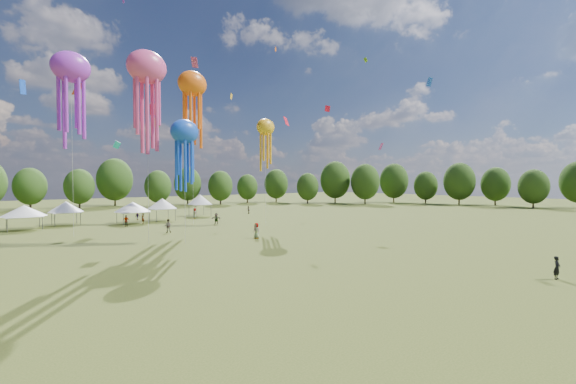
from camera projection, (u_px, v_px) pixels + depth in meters
ground at (451, 292)px, 23.03m from camera, size 300.00×300.00×0.00m
observer_main at (557, 268)px, 25.87m from camera, size 0.63×0.44×1.65m
spectator_near at (168, 226)px, 49.35m from camera, size 1.10×1.01×1.83m
spectators_far at (195, 218)px, 60.75m from camera, size 27.55×31.91×1.91m
festival_tents at (120, 205)px, 60.85m from camera, size 33.78×9.96×4.36m
show_kites at (161, 101)px, 48.93m from camera, size 29.62×19.46×24.79m
small_kites at (158, 41)px, 52.61m from camera, size 76.17×45.35×44.61m
treeline at (117, 184)px, 68.59m from camera, size 201.57×95.24×13.43m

